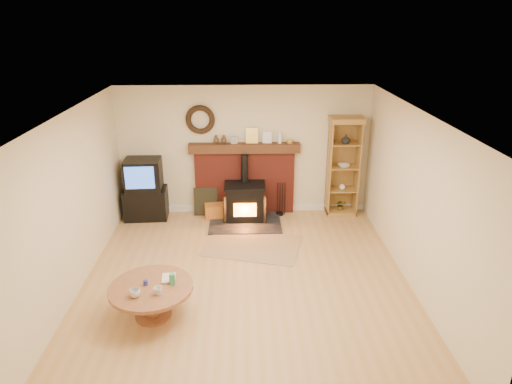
{
  "coord_description": "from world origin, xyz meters",
  "views": [
    {
      "loc": [
        -0.02,
        -6.05,
        3.88
      ],
      "look_at": [
        0.18,
        1.0,
        1.1
      ],
      "focal_mm": 32.0,
      "sensor_mm": 36.0,
      "label": 1
    }
  ],
  "objects_px": {
    "tv_unit": "(145,190)",
    "curio_cabinet": "(343,167)",
    "coffee_table": "(151,292)",
    "wood_stove": "(245,203)"
  },
  "relations": [
    {
      "from": "curio_cabinet",
      "to": "coffee_table",
      "type": "relative_size",
      "value": 1.79
    },
    {
      "from": "tv_unit",
      "to": "curio_cabinet",
      "type": "bearing_deg",
      "value": 1.27
    },
    {
      "from": "tv_unit",
      "to": "curio_cabinet",
      "type": "xyz_separation_m",
      "value": [
        3.96,
        0.09,
        0.42
      ]
    },
    {
      "from": "tv_unit",
      "to": "coffee_table",
      "type": "relative_size",
      "value": 1.09
    },
    {
      "from": "coffee_table",
      "to": "tv_unit",
      "type": "bearing_deg",
      "value": 102.28
    },
    {
      "from": "tv_unit",
      "to": "coffee_table",
      "type": "xyz_separation_m",
      "value": [
        0.72,
        -3.29,
        -0.2
      ]
    },
    {
      "from": "wood_stove",
      "to": "curio_cabinet",
      "type": "height_order",
      "value": "curio_cabinet"
    },
    {
      "from": "curio_cabinet",
      "to": "coffee_table",
      "type": "height_order",
      "value": "curio_cabinet"
    },
    {
      "from": "wood_stove",
      "to": "curio_cabinet",
      "type": "distance_m",
      "value": 2.09
    },
    {
      "from": "tv_unit",
      "to": "curio_cabinet",
      "type": "relative_size",
      "value": 0.61
    }
  ]
}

